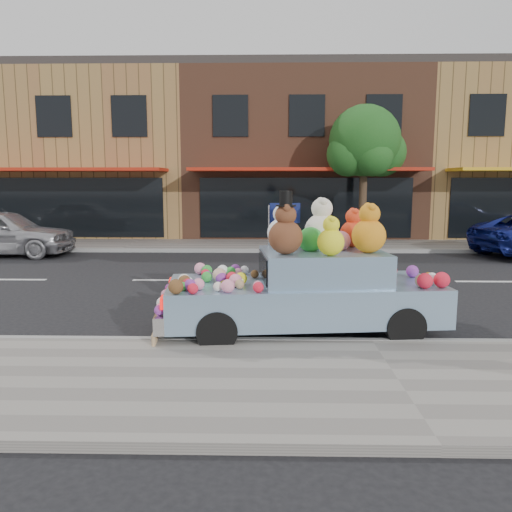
{
  "coord_description": "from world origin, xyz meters",
  "views": [
    {
      "loc": [
        -1.56,
        -12.16,
        2.44
      ],
      "look_at": [
        -1.73,
        -4.2,
        1.25
      ],
      "focal_mm": 35.0,
      "sensor_mm": 36.0,
      "label": 1
    }
  ],
  "objects": [
    {
      "name": "ground",
      "position": [
        0.0,
        0.0,
        0.0
      ],
      "size": [
        120.0,
        120.0,
        0.0
      ],
      "primitive_type": "plane",
      "color": "black",
      "rests_on": "ground"
    },
    {
      "name": "near_sidewalk",
      "position": [
        0.0,
        -6.5,
        0.06
      ],
      "size": [
        60.0,
        3.0,
        0.12
      ],
      "primitive_type": "cube",
      "color": "gray",
      "rests_on": "ground"
    },
    {
      "name": "far_sidewalk",
      "position": [
        0.0,
        6.5,
        0.06
      ],
      "size": [
        60.0,
        3.0,
        0.12
      ],
      "primitive_type": "cube",
      "color": "gray",
      "rests_on": "ground"
    },
    {
      "name": "near_kerb",
      "position": [
        0.0,
        -5.0,
        0.07
      ],
      "size": [
        60.0,
        0.12,
        0.13
      ],
      "primitive_type": "cube",
      "color": "gray",
      "rests_on": "ground"
    },
    {
      "name": "far_kerb",
      "position": [
        0.0,
        5.0,
        0.07
      ],
      "size": [
        60.0,
        0.12,
        0.13
      ],
      "primitive_type": "cube",
      "color": "gray",
      "rests_on": "ground"
    },
    {
      "name": "storefront_left",
      "position": [
        -10.0,
        11.97,
        3.64
      ],
      "size": [
        10.0,
        9.8,
        7.3
      ],
      "color": "olive",
      "rests_on": "ground"
    },
    {
      "name": "storefront_mid",
      "position": [
        0.0,
        11.97,
        3.64
      ],
      "size": [
        10.0,
        9.8,
        7.3
      ],
      "color": "brown",
      "rests_on": "ground"
    },
    {
      "name": "storefront_right",
      "position": [
        10.0,
        11.97,
        3.64
      ],
      "size": [
        10.0,
        9.8,
        7.3
      ],
      "color": "olive",
      "rests_on": "ground"
    },
    {
      "name": "street_tree",
      "position": [
        2.03,
        6.55,
        3.69
      ],
      "size": [
        3.0,
        2.7,
        5.22
      ],
      "color": "#38281C",
      "rests_on": "ground"
    },
    {
      "name": "car_silver",
      "position": [
        -10.32,
        4.03,
        0.79
      ],
      "size": [
        4.62,
        1.87,
        1.57
      ],
      "primitive_type": "imported",
      "rotation": [
        0.0,
        0.0,
        1.57
      ],
      "color": "#B4B4B9",
      "rests_on": "ground"
    },
    {
      "name": "art_car",
      "position": [
        -0.92,
        -4.29,
        0.81
      ],
      "size": [
        4.63,
        2.18,
        2.3
      ],
      "rotation": [
        0.0,
        0.0,
        0.1
      ],
      "color": "black",
      "rests_on": "ground"
    }
  ]
}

